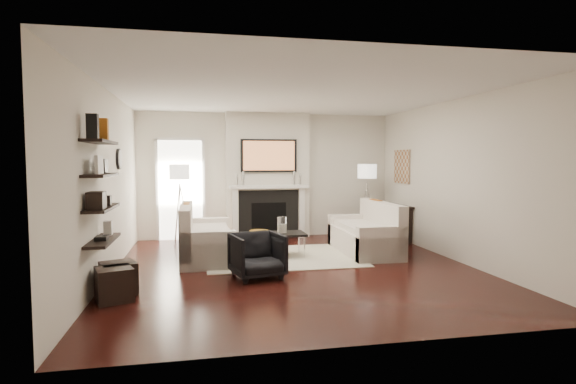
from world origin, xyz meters
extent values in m
plane|color=black|center=(0.00, 0.00, 0.00)|extent=(6.00, 6.00, 0.00)
plane|color=white|center=(0.00, 0.00, 2.70)|extent=(6.00, 6.00, 0.00)
plane|color=silver|center=(0.00, 3.00, 1.35)|extent=(5.50, 0.00, 5.50)
plane|color=silver|center=(0.00, -3.00, 1.35)|extent=(5.50, 0.00, 5.50)
plane|color=silver|center=(-2.75, 0.00, 1.35)|extent=(0.00, 6.00, 6.00)
plane|color=silver|center=(2.75, 0.00, 1.35)|extent=(0.00, 6.00, 6.00)
cube|color=silver|center=(0.00, 2.88, 1.35)|extent=(1.80, 0.25, 2.70)
cube|color=black|center=(0.00, 2.74, 0.52)|extent=(1.30, 0.02, 1.04)
cube|color=black|center=(0.00, 2.73, 0.45)|extent=(0.75, 0.02, 0.65)
cube|color=white|center=(-0.72, 2.71, 0.55)|extent=(0.12, 0.08, 1.10)
cube|color=white|center=(0.72, 2.71, 0.55)|extent=(0.12, 0.08, 1.10)
cube|color=white|center=(0.00, 2.69, 1.12)|extent=(1.70, 0.18, 0.07)
cube|color=black|center=(0.00, 2.71, 1.78)|extent=(1.20, 0.06, 0.70)
cube|color=#BF723F|center=(0.00, 2.68, 1.78)|extent=(1.10, 0.00, 0.62)
cylinder|color=silver|center=(-0.55, 2.70, 1.30)|extent=(0.04, 0.04, 0.30)
cylinder|color=silver|center=(-0.68, 2.70, 1.27)|extent=(0.04, 0.04, 0.24)
cylinder|color=silver|center=(0.55, 2.70, 1.30)|extent=(0.04, 0.04, 0.30)
cylinder|color=silver|center=(0.68, 2.70, 1.27)|extent=(0.04, 0.04, 0.24)
cube|color=white|center=(-1.85, 2.98, 1.05)|extent=(0.90, 0.02, 2.10)
cube|color=white|center=(-2.33, 2.96, 1.05)|extent=(0.06, 0.06, 2.16)
cube|color=white|center=(-1.37, 2.96, 1.05)|extent=(0.06, 0.06, 2.16)
cube|color=white|center=(-1.85, 2.96, 2.13)|extent=(1.02, 0.06, 0.06)
cube|color=beige|center=(-0.06, 0.80, 0.01)|extent=(2.60, 2.00, 0.01)
cube|color=silver|center=(-1.35, 0.93, 0.21)|extent=(0.85, 1.80, 0.42)
cube|color=silver|center=(-1.68, 0.93, 0.53)|extent=(0.18, 1.80, 0.80)
cube|color=silver|center=(-1.35, 0.12, 0.30)|extent=(0.85, 0.18, 0.60)
cube|color=silver|center=(-1.35, 1.74, 0.30)|extent=(0.85, 0.18, 0.60)
cube|color=silver|center=(-1.30, 0.93, 0.47)|extent=(0.63, 1.44, 0.10)
cube|color=#9D5313|center=(-1.68, 1.23, 0.73)|extent=(0.10, 0.42, 0.42)
cube|color=black|center=(-1.68, 0.63, 0.72)|extent=(0.10, 0.40, 0.40)
cube|color=silver|center=(1.48, 0.91, 0.21)|extent=(0.85, 1.80, 0.42)
cube|color=silver|center=(1.81, 0.91, 0.53)|extent=(0.18, 1.80, 0.80)
cube|color=silver|center=(1.48, 0.10, 0.30)|extent=(0.85, 0.18, 0.60)
cube|color=silver|center=(1.48, 1.72, 0.30)|extent=(0.85, 0.18, 0.60)
cube|color=silver|center=(1.43, 0.91, 0.47)|extent=(0.63, 1.44, 0.10)
cube|color=#9D5313|center=(1.81, 1.21, 0.73)|extent=(0.10, 0.42, 0.42)
cube|color=black|center=(1.81, 0.61, 0.72)|extent=(0.10, 0.40, 0.40)
cube|color=black|center=(-0.21, 0.86, 0.40)|extent=(1.10, 0.55, 0.04)
cylinder|color=silver|center=(-0.71, 0.64, 0.19)|extent=(0.02, 0.02, 0.38)
cylinder|color=silver|center=(0.29, 0.64, 0.19)|extent=(0.02, 0.02, 0.38)
cylinder|color=silver|center=(-0.71, 1.08, 0.19)|extent=(0.02, 0.02, 0.38)
cylinder|color=silver|center=(0.29, 1.08, 0.19)|extent=(0.02, 0.02, 0.38)
cylinder|color=white|center=(-0.06, 0.86, 0.56)|extent=(0.16, 0.16, 0.28)
cylinder|color=white|center=(-0.06, 0.86, 0.50)|extent=(0.11, 0.11, 0.16)
cylinder|color=#C58720|center=(-0.46, 0.86, 0.45)|extent=(0.34, 0.34, 0.06)
imported|color=black|center=(-0.65, -0.45, 0.35)|extent=(0.81, 0.78, 0.70)
cylinder|color=silver|center=(-1.85, 2.52, 0.60)|extent=(0.02, 0.02, 1.20)
cylinder|color=white|center=(-1.85, 2.52, 1.45)|extent=(0.40, 0.40, 0.30)
cylinder|color=silver|center=(-1.74, 2.52, 0.60)|extent=(0.25, 0.02, 1.23)
cylinder|color=silver|center=(-1.91, 2.62, 0.60)|extent=(0.14, 0.22, 1.23)
cylinder|color=silver|center=(-1.91, 2.43, 0.60)|extent=(0.14, 0.22, 1.23)
cylinder|color=silver|center=(2.05, 2.29, 0.60)|extent=(0.02, 0.02, 1.20)
cylinder|color=white|center=(2.05, 2.29, 1.45)|extent=(0.40, 0.40, 0.30)
cylinder|color=silver|center=(2.16, 2.29, 0.60)|extent=(0.25, 0.02, 1.23)
cylinder|color=silver|center=(2.00, 2.39, 0.60)|extent=(0.14, 0.22, 1.23)
cylinder|color=silver|center=(1.99, 2.20, 0.60)|extent=(0.14, 0.22, 1.23)
cube|color=black|center=(2.57, 2.07, 0.73)|extent=(0.35, 1.20, 0.04)
cube|color=black|center=(2.57, 1.52, 0.35)|extent=(0.30, 0.04, 0.71)
cube|color=black|center=(2.57, 2.62, 0.35)|extent=(0.30, 0.04, 0.71)
cube|color=#9E774F|center=(2.73, 2.05, 1.55)|extent=(0.03, 0.70, 0.70)
cube|color=black|center=(-2.62, -1.00, 0.70)|extent=(0.25, 1.00, 0.03)
cube|color=black|center=(-2.62, -1.00, 1.10)|extent=(0.25, 1.00, 0.04)
cube|color=black|center=(-2.62, -1.00, 1.50)|extent=(0.25, 1.00, 0.04)
cube|color=black|center=(-2.62, -1.00, 1.90)|extent=(0.25, 1.00, 0.04)
cube|color=black|center=(-2.62, -1.37, 2.06)|extent=(0.12, 0.10, 0.28)
cube|color=#9D5313|center=(-2.62, -0.82, 2.06)|extent=(0.12, 0.10, 0.28)
cube|color=white|center=(-2.62, -1.09, 1.63)|extent=(0.04, 0.30, 0.22)
cube|color=black|center=(-2.62, -0.76, 1.61)|extent=(0.04, 0.22, 0.18)
cube|color=black|center=(-2.62, -1.29, 1.22)|extent=(0.18, 0.25, 0.20)
cube|color=black|center=(-2.62, -0.83, 1.18)|extent=(0.15, 0.12, 0.12)
cube|color=black|center=(-2.62, -1.06, 0.74)|extent=(0.14, 0.20, 0.05)
cube|color=white|center=(-2.62, -0.67, 0.81)|extent=(0.10, 0.10, 0.18)
cylinder|color=black|center=(-2.73, 0.90, 1.70)|extent=(0.04, 0.34, 0.34)
cylinder|color=white|center=(-2.71, 0.90, 1.70)|extent=(0.01, 0.29, 0.29)
cube|color=black|center=(-2.47, -0.90, 0.20)|extent=(0.52, 0.52, 0.40)
cube|color=black|center=(-2.47, -1.18, 0.20)|extent=(0.51, 0.51, 0.40)
camera|label=1|loc=(-1.45, -6.76, 1.67)|focal=28.00mm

